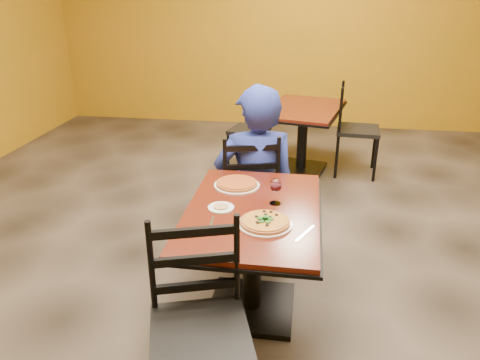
% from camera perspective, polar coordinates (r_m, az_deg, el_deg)
% --- Properties ---
extents(floor, '(7.00, 8.00, 0.01)m').
position_cam_1_polar(floor, '(3.60, 2.46, -10.77)').
color(floor, black).
rests_on(floor, ground).
extents(wall_back, '(7.00, 0.01, 3.00)m').
position_cam_1_polar(wall_back, '(7.00, 6.45, 18.78)').
color(wall_back, '#B57514').
rests_on(wall_back, ground).
extents(table_main, '(0.83, 1.23, 0.75)m').
position_cam_1_polar(table_main, '(2.88, 1.55, -7.04)').
color(table_main, '#58180D').
rests_on(table_main, floor).
extents(table_second, '(1.02, 1.31, 0.75)m').
position_cam_1_polar(table_second, '(5.27, 7.83, 6.87)').
color(table_second, '#58180D').
rests_on(table_second, floor).
extents(chair_main_near, '(0.57, 0.57, 1.01)m').
position_cam_1_polar(chair_main_near, '(2.26, -5.00, -18.61)').
color(chair_main_near, black).
rests_on(chair_main_near, floor).
extents(chair_main_far, '(0.55, 0.55, 0.98)m').
position_cam_1_polar(chair_main_far, '(3.70, 0.97, -1.09)').
color(chair_main_far, black).
rests_on(chair_main_far, floor).
extents(chair_second_left, '(0.50, 0.50, 0.91)m').
position_cam_1_polar(chair_second_left, '(5.34, 1.14, 6.17)').
color(chair_second_left, black).
rests_on(chair_second_left, floor).
extents(chair_second_right, '(0.49, 0.49, 1.02)m').
position_cam_1_polar(chair_second_right, '(5.32, 14.47, 5.97)').
color(chair_second_right, black).
rests_on(chair_second_right, floor).
extents(diner, '(0.75, 0.59, 1.35)m').
position_cam_1_polar(diner, '(3.56, 2.01, 1.17)').
color(diner, navy).
rests_on(diner, floor).
extents(plate_main, '(0.31, 0.31, 0.01)m').
position_cam_1_polar(plate_main, '(2.61, 3.12, -5.49)').
color(plate_main, white).
rests_on(plate_main, table_main).
extents(pizza_main, '(0.28, 0.28, 0.02)m').
position_cam_1_polar(pizza_main, '(2.61, 3.13, -5.18)').
color(pizza_main, maroon).
rests_on(pizza_main, plate_main).
extents(plate_far, '(0.31, 0.31, 0.01)m').
position_cam_1_polar(plate_far, '(3.10, -0.39, -0.65)').
color(plate_far, white).
rests_on(plate_far, table_main).
extents(pizza_far, '(0.28, 0.28, 0.02)m').
position_cam_1_polar(pizza_far, '(3.10, -0.40, -0.38)').
color(pizza_far, '#B36622').
rests_on(pizza_far, plate_far).
extents(side_plate, '(0.16, 0.16, 0.01)m').
position_cam_1_polar(side_plate, '(2.80, -2.38, -3.45)').
color(side_plate, white).
rests_on(side_plate, table_main).
extents(dip, '(0.09, 0.09, 0.01)m').
position_cam_1_polar(dip, '(2.79, -2.38, -3.29)').
color(dip, tan).
rests_on(dip, side_plate).
extents(wine_glass, '(0.08, 0.08, 0.18)m').
position_cam_1_polar(wine_glass, '(2.83, 4.44, -1.28)').
color(wine_glass, white).
rests_on(wine_glass, table_main).
extents(fork, '(0.03, 0.19, 0.00)m').
position_cam_1_polar(fork, '(2.62, -3.59, -5.44)').
color(fork, silver).
rests_on(fork, table_main).
extents(knife, '(0.11, 0.19, 0.00)m').
position_cam_1_polar(knife, '(2.55, 8.09, -6.59)').
color(knife, silver).
rests_on(knife, table_main).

